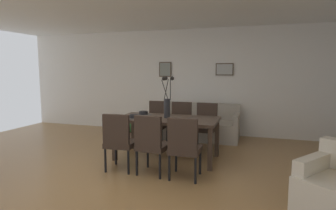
{
  "coord_description": "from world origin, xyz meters",
  "views": [
    {
      "loc": [
        1.77,
        -3.62,
        1.57
      ],
      "look_at": [
        0.3,
        0.95,
        0.98
      ],
      "focal_mm": 29.68,
      "sensor_mm": 36.0,
      "label": 1
    }
  ],
  "objects_px": {
    "dining_chair_mid_left": "(184,145)",
    "sofa": "(199,126)",
    "centerpiece_vase": "(167,102)",
    "bowl_near_right": "(143,113)",
    "bowl_near_left": "(134,116)",
    "framed_picture_center": "(225,69)",
    "dining_table": "(167,122)",
    "dining_chair_mid_right": "(205,124)",
    "dining_chair_near_left": "(119,139)",
    "dining_chair_near_right": "(157,121)",
    "dining_chair_far_right": "(180,122)",
    "framed_picture_left": "(165,69)",
    "dining_chair_far_left": "(151,142)",
    "potted_plant": "(132,125)"
  },
  "relations": [
    {
      "from": "dining_chair_mid_left",
      "to": "sofa",
      "type": "distance_m",
      "value": 2.57
    },
    {
      "from": "centerpiece_vase",
      "to": "sofa",
      "type": "bearing_deg",
      "value": 81.5
    },
    {
      "from": "bowl_near_right",
      "to": "dining_chair_mid_left",
      "type": "bearing_deg",
      "value": -44.64
    },
    {
      "from": "bowl_near_left",
      "to": "framed_picture_center",
      "type": "xyz_separation_m",
      "value": [
        1.29,
        2.37,
        0.83
      ]
    },
    {
      "from": "dining_table",
      "to": "sofa",
      "type": "height_order",
      "value": "sofa"
    },
    {
      "from": "dining_table",
      "to": "dining_chair_mid_right",
      "type": "bearing_deg",
      "value": 57.7
    },
    {
      "from": "dining_chair_near_left",
      "to": "centerpiece_vase",
      "type": "xyz_separation_m",
      "value": [
        0.51,
        0.84,
        0.51
      ]
    },
    {
      "from": "dining_chair_near_right",
      "to": "dining_chair_far_right",
      "type": "bearing_deg",
      "value": -1.57
    },
    {
      "from": "dining_chair_mid_left",
      "to": "framed_picture_center",
      "type": "relative_size",
      "value": 2.17
    },
    {
      "from": "dining_chair_near_left",
      "to": "dining_chair_far_right",
      "type": "height_order",
      "value": "same"
    },
    {
      "from": "framed_picture_center",
      "to": "dining_chair_near_left",
      "type": "bearing_deg",
      "value": -112.75
    },
    {
      "from": "framed_picture_left",
      "to": "framed_picture_center",
      "type": "height_order",
      "value": "framed_picture_left"
    },
    {
      "from": "dining_chair_near_right",
      "to": "centerpiece_vase",
      "type": "bearing_deg",
      "value": -59.94
    },
    {
      "from": "dining_chair_mid_right",
      "to": "framed_picture_left",
      "type": "bearing_deg",
      "value": 134.55
    },
    {
      "from": "centerpiece_vase",
      "to": "dining_chair_far_right",
      "type": "bearing_deg",
      "value": 89.34
    },
    {
      "from": "dining_chair_far_left",
      "to": "centerpiece_vase",
      "type": "relative_size",
      "value": 1.25
    },
    {
      "from": "bowl_near_right",
      "to": "framed_picture_left",
      "type": "relative_size",
      "value": 0.45
    },
    {
      "from": "dining_chair_near_right",
      "to": "dining_chair_far_left",
      "type": "distance_m",
      "value": 1.8
    },
    {
      "from": "dining_chair_far_left",
      "to": "bowl_near_right",
      "type": "height_order",
      "value": "dining_chair_far_left"
    },
    {
      "from": "bowl_near_right",
      "to": "bowl_near_left",
      "type": "bearing_deg",
      "value": -90.0
    },
    {
      "from": "dining_chair_mid_left",
      "to": "sofa",
      "type": "bearing_deg",
      "value": 96.45
    },
    {
      "from": "centerpiece_vase",
      "to": "bowl_near_left",
      "type": "relative_size",
      "value": 4.32
    },
    {
      "from": "dining_chair_mid_left",
      "to": "bowl_near_left",
      "type": "distance_m",
      "value": 1.29
    },
    {
      "from": "centerpiece_vase",
      "to": "framed_picture_center",
      "type": "height_order",
      "value": "framed_picture_center"
    },
    {
      "from": "dining_table",
      "to": "bowl_near_right",
      "type": "bearing_deg",
      "value": 159.3
    },
    {
      "from": "dining_chair_near_left",
      "to": "dining_chair_far_right",
      "type": "xyz_separation_m",
      "value": [
        0.52,
        1.71,
        0.0
      ]
    },
    {
      "from": "centerpiece_vase",
      "to": "framed_picture_center",
      "type": "xyz_separation_m",
      "value": [
        0.75,
        2.17,
        0.59
      ]
    },
    {
      "from": "dining_chair_far_left",
      "to": "framed_picture_center",
      "type": "xyz_separation_m",
      "value": [
        0.73,
        3.0,
        1.1
      ]
    },
    {
      "from": "dining_table",
      "to": "framed_picture_center",
      "type": "xyz_separation_m",
      "value": [
        0.75,
        2.17,
        0.95
      ]
    },
    {
      "from": "dining_table",
      "to": "bowl_near_left",
      "type": "bearing_deg",
      "value": -159.3
    },
    {
      "from": "dining_chair_near_left",
      "to": "dining_chair_mid_left",
      "type": "xyz_separation_m",
      "value": [
        1.05,
        -0.03,
        0.0
      ]
    },
    {
      "from": "dining_chair_mid_left",
      "to": "centerpiece_vase",
      "type": "bearing_deg",
      "value": 121.97
    },
    {
      "from": "dining_table",
      "to": "sofa",
      "type": "xyz_separation_m",
      "value": [
        0.25,
        1.69,
        -0.38
      ]
    },
    {
      "from": "dining_chair_near_left",
      "to": "dining_table",
      "type": "bearing_deg",
      "value": 58.62
    },
    {
      "from": "sofa",
      "to": "framed_picture_left",
      "type": "relative_size",
      "value": 4.79
    },
    {
      "from": "sofa",
      "to": "framed_picture_left",
      "type": "distance_m",
      "value": 1.73
    },
    {
      "from": "dining_table",
      "to": "framed_picture_left",
      "type": "bearing_deg",
      "value": 109.08
    },
    {
      "from": "dining_chair_near_right",
      "to": "framed_picture_center",
      "type": "height_order",
      "value": "framed_picture_center"
    },
    {
      "from": "dining_chair_mid_right",
      "to": "sofa",
      "type": "relative_size",
      "value": 0.51
    },
    {
      "from": "bowl_near_right",
      "to": "framed_picture_center",
      "type": "distance_m",
      "value": 2.49
    },
    {
      "from": "dining_chair_near_right",
      "to": "centerpiece_vase",
      "type": "distance_m",
      "value": 1.15
    },
    {
      "from": "dining_chair_near_left",
      "to": "dining_chair_near_right",
      "type": "height_order",
      "value": "same"
    },
    {
      "from": "dining_chair_near_left",
      "to": "framed_picture_left",
      "type": "xyz_separation_m",
      "value": [
        -0.24,
        3.0,
        1.1
      ]
    },
    {
      "from": "centerpiece_vase",
      "to": "bowl_near_left",
      "type": "bearing_deg",
      "value": -159.2
    },
    {
      "from": "dining_chair_far_left",
      "to": "framed_picture_center",
      "type": "bearing_deg",
      "value": 76.37
    },
    {
      "from": "sofa",
      "to": "potted_plant",
      "type": "bearing_deg",
      "value": -149.19
    },
    {
      "from": "dining_chair_near_right",
      "to": "dining_chair_near_left",
      "type": "bearing_deg",
      "value": -89.91
    },
    {
      "from": "bowl_near_left",
      "to": "bowl_near_right",
      "type": "relative_size",
      "value": 1.0
    },
    {
      "from": "bowl_near_right",
      "to": "framed_picture_center",
      "type": "relative_size",
      "value": 0.4
    },
    {
      "from": "potted_plant",
      "to": "dining_chair_mid_left",
      "type": "bearing_deg",
      "value": -46.76
    }
  ]
}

